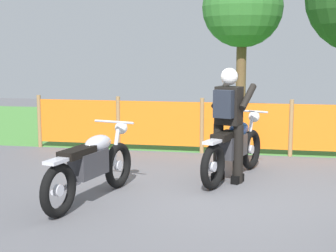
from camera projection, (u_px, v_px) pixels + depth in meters
ground at (238, 195)px, 7.00m from camera, size 24.00×24.00×0.02m
grass_verge at (250, 128)px, 12.78m from camera, size 24.00×6.58×0.01m
barrier_fence at (246, 126)px, 9.51m from camera, size 8.27×0.08×1.05m
tree_leftmost at (242, 8)px, 14.17m from camera, size 2.25×2.25×4.23m
motorcycle_lead at (234, 147)px, 7.78m from camera, size 0.91×2.00×0.99m
motorcycle_trailing at (91, 165)px, 6.62m from camera, size 0.76×2.04×0.98m
rider_lead at (228, 118)px, 7.51m from camera, size 0.67×0.77×1.69m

